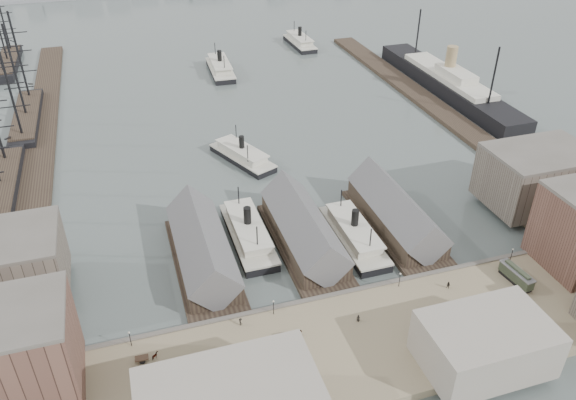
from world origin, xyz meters
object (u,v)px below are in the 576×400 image
object	(u,v)px
ocean_steamer	(448,82)
horse_cart_center	(293,334)
ferry_docked_west	(248,232)
tram	(516,276)
horse_cart_left	(151,357)
horse_cart_right	(445,336)

from	to	relation	value
ocean_steamer	horse_cart_center	distance (m)	155.31
ferry_docked_west	tram	distance (m)	65.86
ferry_docked_west	tram	xyz separation A→B (m)	(54.41, -37.10, 1.20)
ferry_docked_west	tram	world-z (taller)	ferry_docked_west
ferry_docked_west	horse_cart_left	world-z (taller)	ferry_docked_west
horse_cart_right	horse_cart_center	bearing A→B (deg)	48.06
ocean_steamer	horse_cart_right	bearing A→B (deg)	-121.24
horse_cart_right	ferry_docked_west	bearing A→B (deg)	8.30
horse_cart_left	horse_cart_center	xyz separation A→B (m)	(28.56, -2.72, -0.00)
ferry_docked_west	tram	bearing A→B (deg)	-34.29
tram	horse_cart_center	bearing A→B (deg)	174.69
ocean_steamer	horse_cart_left	world-z (taller)	ocean_steamer
ferry_docked_west	horse_cart_center	distance (m)	37.89
tram	horse_cart_left	size ratio (longest dim) A/B	2.08
ocean_steamer	horse_cart_center	xyz separation A→B (m)	(-105.02, -114.41, -1.37)
ferry_docked_west	horse_cart_right	xyz separation A→B (m)	(29.61, -47.77, 0.25)
horse_cart_center	tram	bearing A→B (deg)	-85.63
ocean_steamer	horse_cart_left	xyz separation A→B (m)	(-133.58, -111.69, -1.36)
ocean_steamer	horse_cart_right	distance (m)	145.38
ocean_steamer	horse_cart_right	size ratio (longest dim) A/B	20.32
ferry_docked_west	ocean_steamer	size ratio (longest dim) A/B	0.31
ferry_docked_west	horse_cart_right	bearing A→B (deg)	-58.21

